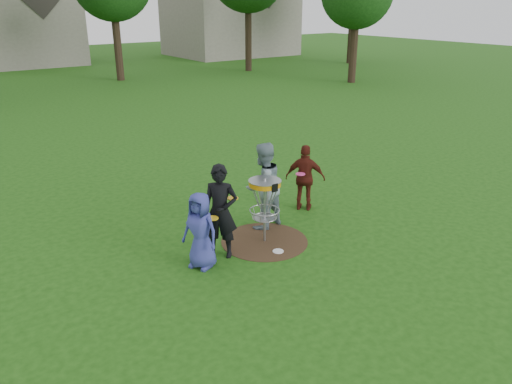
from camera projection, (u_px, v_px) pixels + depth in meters
ground at (264, 241)px, 10.34m from camera, size 100.00×100.00×0.00m
dirt_patch at (264, 241)px, 10.34m from camera, size 1.80×1.80×0.01m
player_blue at (200, 231)px, 9.12m from camera, size 0.73×0.85×1.47m
player_black at (220, 212)px, 9.45m from camera, size 0.79×0.79×1.85m
player_grey at (263, 186)px, 10.68m from camera, size 1.04×0.88×1.90m
player_maroon at (305, 178)px, 11.65m from camera, size 0.91×0.94×1.58m
disc_on_grass at (278, 251)px, 9.90m from camera, size 0.22×0.22×0.02m
disc_golf_basket at (265, 195)px, 9.97m from camera, size 0.66×0.67×1.38m
held_discs at (255, 192)px, 10.11m from camera, size 3.05×1.03×0.28m
house_row at (47, 7)px, 36.47m from camera, size 44.50×10.65×11.62m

